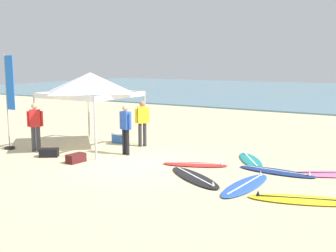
{
  "coord_description": "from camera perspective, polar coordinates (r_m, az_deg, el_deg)",
  "views": [
    {
      "loc": [
        7.27,
        -10.05,
        3.14
      ],
      "look_at": [
        0.19,
        1.61,
        1.0
      ],
      "focal_mm": 44.07,
      "sensor_mm": 36.0,
      "label": 1
    }
  ],
  "objects": [
    {
      "name": "sea",
      "position": [
        44.05,
        21.75,
        4.27
      ],
      "size": [
        80.0,
        36.0,
        0.1
      ],
      "primitive_type": "cube",
      "color": "#568499",
      "rests_on": "ground"
    },
    {
      "name": "surfboard_teal",
      "position": [
        13.43,
        11.33,
        -4.62
      ],
      "size": [
        1.62,
        2.08,
        0.19
      ],
      "color": "#19847F",
      "rests_on": "ground"
    },
    {
      "name": "surfboard_red",
      "position": [
        12.64,
        3.79,
        -5.32
      ],
      "size": [
        2.03,
        1.23,
        0.19
      ],
      "color": "red",
      "rests_on": "ground"
    },
    {
      "name": "ground_plane",
      "position": [
        12.79,
        -4.49,
        -5.32
      ],
      "size": [
        80.0,
        80.0,
        0.0
      ],
      "primitive_type": "plane",
      "color": "beige"
    },
    {
      "name": "surfboard_black",
      "position": [
        11.27,
        3.69,
        -7.09
      ],
      "size": [
        2.33,
        1.86,
        0.19
      ],
      "color": "black",
      "rests_on": "ground"
    },
    {
      "name": "person_yellow",
      "position": [
        15.29,
        -3.58,
        0.81
      ],
      "size": [
        0.41,
        0.43,
        1.71
      ],
      "color": "#2D2D33",
      "rests_on": "ground"
    },
    {
      "name": "banner_flag",
      "position": [
        15.7,
        -21.09,
        2.6
      ],
      "size": [
        0.6,
        0.36,
        3.4
      ],
      "color": "#99999E",
      "rests_on": "ground"
    },
    {
      "name": "surfboard_navy",
      "position": [
        12.22,
        14.83,
        -6.1
      ],
      "size": [
        2.25,
        0.69,
        0.19
      ],
      "color": "navy",
      "rests_on": "ground"
    },
    {
      "name": "surfboard_blue",
      "position": [
        10.75,
        10.67,
        -8.04
      ],
      "size": [
        0.79,
        2.43,
        0.19
      ],
      "color": "blue",
      "rests_on": "ground"
    },
    {
      "name": "gear_bag_near_tent",
      "position": [
        13.28,
        -12.61,
        -4.36
      ],
      "size": [
        0.37,
        0.62,
        0.28
      ],
      "primitive_type": "cube",
      "rotation": [
        0.0,
        0.0,
        1.49
      ],
      "color": "#4C1919",
      "rests_on": "ground"
    },
    {
      "name": "person_blue",
      "position": [
        13.95,
        -5.89,
        -0.0
      ],
      "size": [
        0.54,
        0.3,
        1.71
      ],
      "color": "black",
      "rests_on": "ground"
    },
    {
      "name": "canopy_tent",
      "position": [
        15.22,
        -10.67,
        5.93
      ],
      "size": [
        2.92,
        2.92,
        2.75
      ],
      "color": "#B7B7BC",
      "rests_on": "ground"
    },
    {
      "name": "person_red",
      "position": [
        15.14,
        -17.89,
        0.31
      ],
      "size": [
        0.43,
        0.4,
        1.71
      ],
      "color": "#383842",
      "rests_on": "ground"
    },
    {
      "name": "cooler_box",
      "position": [
        16.16,
        -6.77,
        -1.64
      ],
      "size": [
        0.5,
        0.36,
        0.39
      ],
      "color": "#2D60B7",
      "rests_on": "ground"
    },
    {
      "name": "gear_bag_by_pole",
      "position": [
        14.29,
        -16.14,
        -3.56
      ],
      "size": [
        0.68,
        0.6,
        0.28
      ],
      "primitive_type": "cube",
      "rotation": [
        0.0,
        0.0,
        0.59
      ],
      "color": "black",
      "rests_on": "ground"
    },
    {
      "name": "surfboard_pink",
      "position": [
        12.46,
        22.0,
        -6.18
      ],
      "size": [
        2.48,
        1.74,
        0.19
      ],
      "color": "pink",
      "rests_on": "ground"
    },
    {
      "name": "surfboard_yellow",
      "position": [
        10.0,
        18.26,
        -9.65
      ],
      "size": [
        2.59,
        1.47,
        0.19
      ],
      "color": "yellow",
      "rests_on": "ground"
    }
  ]
}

